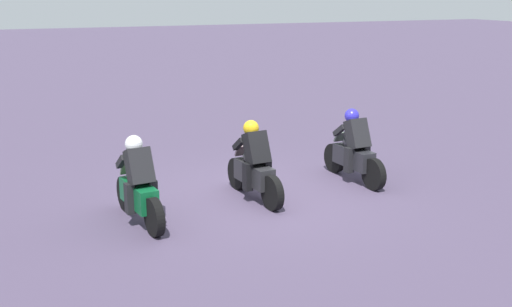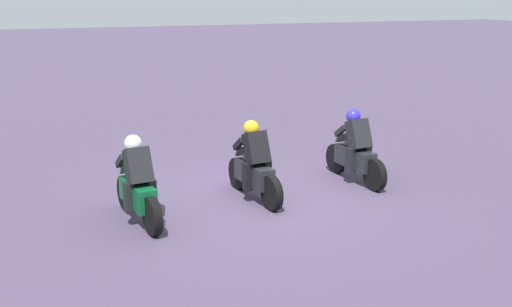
% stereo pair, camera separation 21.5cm
% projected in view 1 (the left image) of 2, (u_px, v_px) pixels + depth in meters
% --- Properties ---
extents(ground_plane, '(120.00, 120.00, 0.00)m').
position_uv_depth(ground_plane, '(260.00, 197.00, 11.93)').
color(ground_plane, '#493D57').
extents(rider_lane_a, '(2.04, 0.55, 1.51)m').
position_uv_depth(rider_lane_a, '(354.00, 152.00, 12.82)').
color(rider_lane_a, black).
rests_on(rider_lane_a, ground_plane).
extents(rider_lane_b, '(2.04, 0.55, 1.51)m').
position_uv_depth(rider_lane_b, '(254.00, 167.00, 11.67)').
color(rider_lane_b, black).
rests_on(rider_lane_b, ground_plane).
extents(rider_lane_c, '(2.04, 0.57, 1.51)m').
position_uv_depth(rider_lane_c, '(139.00, 188.00, 10.47)').
color(rider_lane_c, black).
rests_on(rider_lane_c, ground_plane).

